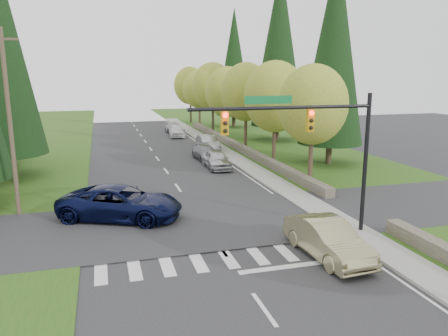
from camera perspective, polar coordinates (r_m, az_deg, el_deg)
name	(u,v)px	position (r m, az deg, el deg)	size (l,w,h in m)	color
ground	(254,295)	(16.10, 3.93, -16.20)	(120.00, 120.00, 0.00)	#28282B
grass_east	(318,164)	(38.56, 12.14, 0.49)	(14.00, 110.00, 0.06)	#275416
cross_street	(203,223)	(23.15, -2.80, -7.13)	(120.00, 8.00, 0.10)	#28282B
sidewalk_east	(243,163)	(37.98, 2.56, 0.63)	(1.80, 80.00, 0.13)	gray
curb_east	(234,164)	(37.72, 1.33, 0.56)	(0.20, 80.00, 0.13)	gray
stone_wall_north	(235,145)	(45.93, 1.43, 3.01)	(0.70, 40.00, 0.70)	#4C4438
traffic_signal	(313,134)	(20.23, 11.54, 4.37)	(8.70, 0.37, 6.80)	black
utility_pole	(10,122)	(25.85, -26.18, 5.37)	(1.60, 0.24, 10.00)	#473828
decid_tree_0	(313,105)	(30.79, 11.53, 8.11)	(4.80, 4.80, 8.37)	#38281C
decid_tree_1	(275,97)	(37.16, 6.70, 9.23)	(5.20, 5.20, 8.80)	#38281C
decid_tree_2	(246,92)	(43.64, 2.90, 9.88)	(5.00, 5.00, 8.82)	#38281C
decid_tree_3	(227,92)	(50.35, 0.42, 9.90)	(5.00, 5.00, 8.55)	#38281C
decid_tree_4	(213,87)	(57.11, -1.48, 10.56)	(5.40, 5.40, 9.18)	#38281C
decid_tree_5	(199,89)	(63.89, -3.24, 10.24)	(4.80, 4.80, 8.30)	#38281C
decid_tree_6	(190,86)	(70.74, -4.43, 10.67)	(5.20, 5.20, 8.86)	#38281C
conifer_e_a	(334,48)	(38.34, 14.18, 15.01)	(5.44, 5.44, 17.80)	#38281C
conifer_e_b	(279,46)	(51.41, 7.21, 15.57)	(6.12, 6.12, 19.80)	#38281C
conifer_e_c	(234,62)	(64.17, 1.32, 13.62)	(5.10, 5.10, 16.80)	#38281C
sedan_champagne	(328,239)	(19.23, 13.37, -9.00)	(1.71, 4.91, 1.62)	tan
suv_navy	(121,203)	(24.02, -13.32, -4.47)	(3.00, 6.50, 1.81)	black
parked_car_a	(217,160)	(36.01, -0.94, 1.12)	(1.77, 4.40, 1.50)	#BCBBC1
parked_car_b	(206,153)	(39.71, -2.37, 1.99)	(1.80, 4.43, 1.29)	slate
parked_car_c	(208,143)	(44.70, -2.09, 3.31)	(1.65, 4.73, 1.56)	#A0A0A5
parked_car_d	(177,131)	(54.66, -6.17, 4.86)	(1.82, 4.52, 1.54)	white
parked_car_e	(175,129)	(57.94, -6.48, 5.12)	(1.77, 4.35, 1.26)	#9B9B9F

